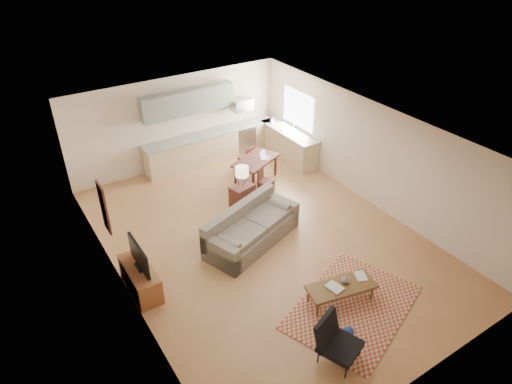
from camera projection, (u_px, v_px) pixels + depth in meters
room at (263, 190)px, 10.01m from camera, size 9.00×9.00×9.00m
kitchen_counter_back at (212, 146)px, 13.87m from camera, size 4.26×0.64×0.92m
kitchen_counter_right at (289, 144)px, 13.96m from camera, size 0.64×2.26×0.92m
kitchen_range at (243, 138)px, 14.38m from camera, size 0.62×0.62×0.90m
kitchen_microwave at (242, 105)px, 13.81m from camera, size 0.62×0.40×0.35m
upper_cabinets at (188, 102)px, 12.91m from camera, size 2.80×0.34×0.70m
window_right at (298, 109)px, 13.52m from camera, size 0.02×1.40×1.05m
wall_art_left at (104, 208)px, 9.07m from camera, size 0.06×0.42×1.10m
triptych at (174, 110)px, 12.93m from camera, size 1.70×0.04×0.50m
rug at (353, 307)px, 8.88m from camera, size 3.14×2.67×0.02m
sofa at (252, 227)px, 10.40m from camera, size 2.73×1.86×0.87m
coffee_table at (340, 293)px, 8.93m from camera, size 1.45×0.81×0.41m
book_a at (330, 290)px, 8.69m from camera, size 0.34×0.40×0.03m
book_b at (356, 277)px, 9.02m from camera, size 0.43×0.45×0.02m
vase at (345, 279)px, 8.85m from camera, size 0.22×0.22×0.17m
armchair at (341, 343)px, 7.65m from camera, size 0.94×0.94×0.83m
tv_credenza at (140, 279)px, 9.16m from camera, size 0.48×1.24×0.57m
tv at (139, 256)px, 8.88m from camera, size 0.10×0.96×0.57m
console_table at (242, 197)px, 11.63m from camera, size 0.67×0.52×0.69m
table_lamp at (242, 176)px, 11.30m from camera, size 0.43×0.43×0.55m
dining_table at (256, 170)px, 12.83m from camera, size 1.56×1.27×0.69m
dining_chair_near at (266, 181)px, 12.25m from camera, size 0.52×0.52×0.77m
dining_chair_far at (247, 158)px, 13.36m from camera, size 0.48×0.49×0.80m
laptop at (266, 155)px, 12.65m from camera, size 0.36×0.34×0.22m
soap_bottle at (272, 120)px, 14.17m from camera, size 0.09×0.09×0.19m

